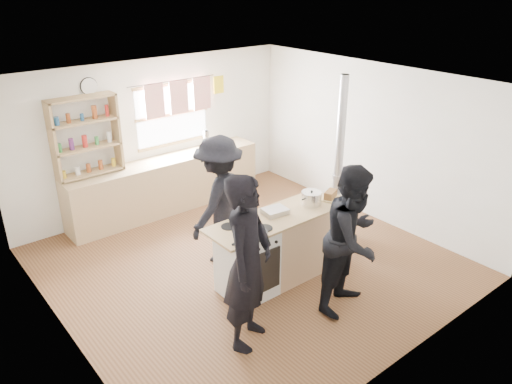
% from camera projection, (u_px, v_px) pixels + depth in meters
% --- Properties ---
extents(ground, '(5.00, 5.00, 0.01)m').
position_uv_depth(ground, '(248.00, 263.00, 6.99)').
color(ground, brown).
rests_on(ground, ground).
extents(back_counter, '(3.40, 0.55, 0.90)m').
position_uv_depth(back_counter, '(167.00, 185.00, 8.39)').
color(back_counter, tan).
rests_on(back_counter, ground).
extents(shelving_unit, '(1.00, 0.28, 1.20)m').
position_uv_depth(shelving_unit, '(86.00, 136.00, 7.35)').
color(shelving_unit, tan).
rests_on(shelving_unit, back_counter).
extents(thermos, '(0.10, 0.10, 0.33)m').
position_uv_depth(thermos, '(206.00, 140.00, 8.62)').
color(thermos, silver).
rests_on(thermos, back_counter).
extents(cooking_island, '(1.97, 0.64, 0.93)m').
position_uv_depth(cooking_island, '(283.00, 246.00, 6.50)').
color(cooking_island, silver).
rests_on(cooking_island, ground).
extents(skillet_greens, '(0.37, 0.37, 0.05)m').
position_uv_depth(skillet_greens, '(254.00, 234.00, 5.77)').
color(skillet_greens, black).
rests_on(skillet_greens, cooking_island).
extents(roast_tray, '(0.33, 0.27, 0.07)m').
position_uv_depth(roast_tray, '(275.00, 211.00, 6.29)').
color(roast_tray, silver).
rests_on(roast_tray, cooking_island).
extents(stockpot_stove, '(0.22, 0.22, 0.18)m').
position_uv_depth(stockpot_stove, '(245.00, 215.00, 6.10)').
color(stockpot_stove, silver).
rests_on(stockpot_stove, cooking_island).
extents(stockpot_counter, '(0.27, 0.27, 0.20)m').
position_uv_depth(stockpot_counter, '(311.00, 198.00, 6.52)').
color(stockpot_counter, silver).
rests_on(stockpot_counter, cooking_island).
extents(bread_board, '(0.34, 0.29, 0.12)m').
position_uv_depth(bread_board, '(330.00, 196.00, 6.69)').
color(bread_board, tan).
rests_on(bread_board, cooking_island).
extents(flue_heater, '(0.35, 0.35, 2.50)m').
position_uv_depth(flue_heater, '(336.00, 201.00, 7.30)').
color(flue_heater, black).
rests_on(flue_heater, ground).
extents(person_near_left, '(0.86, 0.77, 1.96)m').
position_uv_depth(person_near_left, '(248.00, 263.00, 5.15)').
color(person_near_left, black).
rests_on(person_near_left, ground).
extents(person_near_right, '(1.02, 0.88, 1.81)m').
position_uv_depth(person_near_right, '(353.00, 239.00, 5.77)').
color(person_near_right, black).
rests_on(person_near_right, ground).
extents(person_far, '(1.33, 1.09, 1.80)m').
position_uv_depth(person_far, '(220.00, 200.00, 6.75)').
color(person_far, black).
rests_on(person_far, ground).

